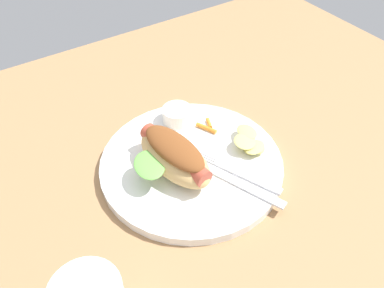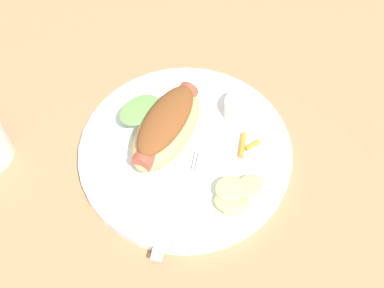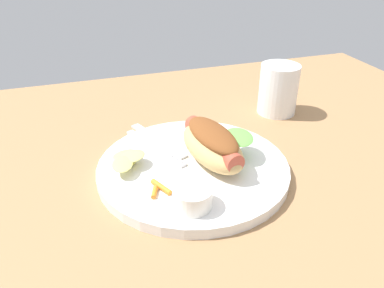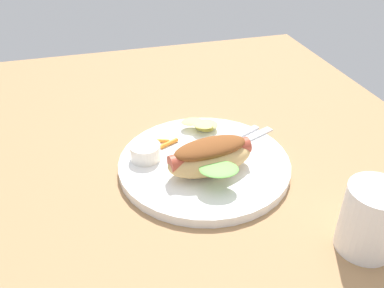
{
  "view_description": "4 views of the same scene",
  "coord_description": "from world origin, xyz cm",
  "px_view_note": "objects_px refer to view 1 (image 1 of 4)",
  "views": [
    {
      "loc": [
        22.53,
        35.74,
        46.7
      ],
      "look_at": [
        -1.74,
        -1.22,
        3.77
      ],
      "focal_mm": 37.05,
      "sensor_mm": 36.0,
      "label": 1
    },
    {
      "loc": [
        -22.44,
        29.88,
        60.32
      ],
      "look_at": [
        -2.72,
        1.14,
        6.02
      ],
      "focal_mm": 48.45,
      "sensor_mm": 36.0,
      "label": 2
    },
    {
      "loc": [
        -15.86,
        -45.49,
        32.9
      ],
      "look_at": [
        -1.3,
        -0.91,
        5.61
      ],
      "focal_mm": 35.64,
      "sensor_mm": 36.0,
      "label": 3
    },
    {
      "loc": [
        52.8,
        -17.23,
        41.99
      ],
      "look_at": [
        -0.0,
        -2.37,
        5.8
      ],
      "focal_mm": 38.7,
      "sensor_mm": 36.0,
      "label": 4
    }
  ],
  "objects_px": {
    "fork": "(240,173)",
    "knife": "(241,184)",
    "chips_pile": "(250,142)",
    "carrot_garnish": "(207,127)",
    "sauce_ramekin": "(177,115)",
    "plate": "(190,163)",
    "hot_dog": "(174,155)"
  },
  "relations": [
    {
      "from": "hot_dog",
      "to": "sauce_ramekin",
      "type": "distance_m",
      "value": 0.11
    },
    {
      "from": "hot_dog",
      "to": "sauce_ramekin",
      "type": "bearing_deg",
      "value": -41.55
    },
    {
      "from": "plate",
      "to": "knife",
      "type": "height_order",
      "value": "knife"
    },
    {
      "from": "plate",
      "to": "carrot_garnish",
      "type": "distance_m",
      "value": 0.08
    },
    {
      "from": "sauce_ramekin",
      "to": "fork",
      "type": "height_order",
      "value": "sauce_ramekin"
    },
    {
      "from": "fork",
      "to": "knife",
      "type": "height_order",
      "value": "same"
    },
    {
      "from": "carrot_garnish",
      "to": "knife",
      "type": "bearing_deg",
      "value": 77.11
    },
    {
      "from": "plate",
      "to": "knife",
      "type": "xyz_separation_m",
      "value": [
        -0.03,
        0.09,
        0.01
      ]
    },
    {
      "from": "plate",
      "to": "chips_pile",
      "type": "height_order",
      "value": "chips_pile"
    },
    {
      "from": "plate",
      "to": "sauce_ramekin",
      "type": "distance_m",
      "value": 0.1
    },
    {
      "from": "hot_dog",
      "to": "chips_pile",
      "type": "relative_size",
      "value": 2.07
    },
    {
      "from": "sauce_ramekin",
      "to": "knife",
      "type": "bearing_deg",
      "value": 90.86
    },
    {
      "from": "chips_pile",
      "to": "carrot_garnish",
      "type": "height_order",
      "value": "chips_pile"
    },
    {
      "from": "knife",
      "to": "carrot_garnish",
      "type": "relative_size",
      "value": 3.65
    },
    {
      "from": "chips_pile",
      "to": "plate",
      "type": "bearing_deg",
      "value": -17.78
    },
    {
      "from": "plate",
      "to": "carrot_garnish",
      "type": "relative_size",
      "value": 7.45
    },
    {
      "from": "knife",
      "to": "chips_pile",
      "type": "relative_size",
      "value": 1.94
    },
    {
      "from": "plate",
      "to": "sauce_ramekin",
      "type": "bearing_deg",
      "value": -109.47
    },
    {
      "from": "sauce_ramekin",
      "to": "carrot_garnish",
      "type": "relative_size",
      "value": 1.32
    },
    {
      "from": "sauce_ramekin",
      "to": "fork",
      "type": "relative_size",
      "value": 0.37
    },
    {
      "from": "hot_dog",
      "to": "fork",
      "type": "bearing_deg",
      "value": -137.48
    },
    {
      "from": "sauce_ramekin",
      "to": "fork",
      "type": "bearing_deg",
      "value": 95.08
    },
    {
      "from": "plate",
      "to": "knife",
      "type": "distance_m",
      "value": 0.09
    },
    {
      "from": "fork",
      "to": "chips_pile",
      "type": "xyz_separation_m",
      "value": [
        -0.05,
        -0.04,
        0.01
      ]
    },
    {
      "from": "fork",
      "to": "knife",
      "type": "distance_m",
      "value": 0.02
    },
    {
      "from": "knife",
      "to": "chips_pile",
      "type": "height_order",
      "value": "chips_pile"
    },
    {
      "from": "plate",
      "to": "knife",
      "type": "bearing_deg",
      "value": 111.63
    },
    {
      "from": "hot_dog",
      "to": "carrot_garnish",
      "type": "height_order",
      "value": "hot_dog"
    },
    {
      "from": "carrot_garnish",
      "to": "hot_dog",
      "type": "bearing_deg",
      "value": 27.51
    },
    {
      "from": "fork",
      "to": "carrot_garnish",
      "type": "bearing_deg",
      "value": -33.32
    },
    {
      "from": "sauce_ramekin",
      "to": "fork",
      "type": "distance_m",
      "value": 0.16
    },
    {
      "from": "plate",
      "to": "hot_dog",
      "type": "bearing_deg",
      "value": 7.67
    }
  ]
}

